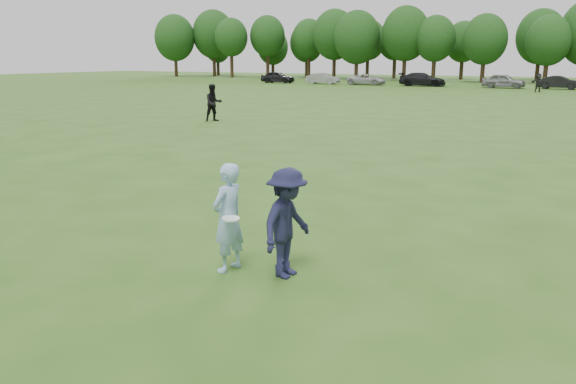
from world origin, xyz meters
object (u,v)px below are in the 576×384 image
player_far_d (539,83)px  car_f (559,83)px  car_c (367,79)px  player_far_a (213,103)px  car_b (323,79)px  defender (287,223)px  car_d (422,79)px  car_e (504,81)px  car_a (278,77)px  thrower (228,218)px

player_far_d → car_f: (1.52, 6.28, -0.20)m
car_c → player_far_a: bearing=-172.1°
car_b → car_f: bearing=-90.4°
defender → car_b: 64.07m
car_d → car_c: bearing=87.7°
defender → player_far_d: 53.13m
car_e → car_a: bearing=93.3°
defender → car_a: (-32.93, 58.05, -0.10)m
car_c → car_a: bearing=91.4°
car_c → car_e: (15.79, 0.20, 0.12)m
thrower → car_d: 60.63m
car_d → player_far_d: bearing=-118.7°
car_d → car_f: bearing=-92.7°
car_b → car_c: size_ratio=0.88×
car_b → car_d: car_d is taller
defender → car_f: size_ratio=0.40×
defender → car_c: 62.30m
player_far_d → car_a: (-31.87, 4.93, -0.15)m
defender → car_d: (-14.05, 58.96, -0.08)m
car_b → thrower: bearing=-159.1°
player_far_a → car_d: size_ratio=0.36×
thrower → car_e: (-4.11, 59.14, -0.10)m
defender → car_d: size_ratio=0.32×
car_e → player_far_a: bearing=169.7°
player_far_d → car_b: bearing=137.5°
thrower → defender: (0.93, 0.23, -0.01)m
car_a → car_e: size_ratio=0.98×
car_e → car_f: bearing=-83.4°
player_far_d → car_c: size_ratio=0.38×
thrower → car_a: thrower is taller
car_b → car_d: bearing=-89.7°
car_e → car_f: size_ratio=1.07×
car_a → car_f: 33.42m
car_f → defender: bearing=-173.9°
car_d → car_e: (9.00, -0.05, -0.00)m
car_d → player_far_a: bearing=176.0°
car_c → car_f: bearing=-89.9°
defender → car_a: defender is taller
thrower → player_far_a: player_far_a is taller
player_far_a → car_a: player_far_a is taller
thrower → car_d: size_ratio=0.33×
car_d → car_e: car_d is taller
car_a → car_b: size_ratio=1.07×
player_far_a → car_a: size_ratio=0.44×
thrower → player_far_d: (-0.13, 53.34, 0.03)m
player_far_a → car_f: player_far_a is taller
thrower → player_far_a: (-12.82, 17.40, 0.10)m
player_far_a → car_d: bearing=37.0°
player_far_a → player_far_d: (12.70, 35.94, -0.07)m
car_b → car_e: car_e is taller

